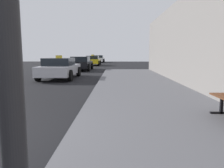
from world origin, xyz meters
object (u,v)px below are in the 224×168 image
at_px(car_yellow, 93,60).
at_px(car_white, 99,59).
at_px(car_silver, 60,68).
at_px(car_black, 81,63).

distance_m(car_yellow, car_white, 9.95).
height_order(car_yellow, car_white, car_yellow).
height_order(car_silver, car_yellow, same).
height_order(car_silver, car_black, car_silver).
distance_m(car_silver, car_black, 6.88).
distance_m(car_black, car_yellow, 8.68).
xyz_separation_m(car_yellow, car_white, (-0.01, 9.95, 0.00)).
xyz_separation_m(car_silver, car_black, (0.20, 6.87, -0.00)).
relative_size(car_yellow, car_white, 0.93).
bearing_deg(car_black, car_yellow, 88.59).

